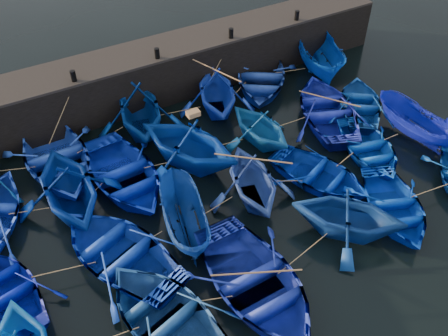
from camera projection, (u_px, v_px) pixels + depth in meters
ground at (265, 231)px, 19.13m from camera, size 120.00×120.00×0.00m
quay_wall at (153, 74)px, 25.00m from camera, size 26.00×2.50×2.50m
quay_top at (150, 51)px, 24.11m from camera, size 26.00×2.50×0.12m
bollard_1 at (73, 76)px, 21.88m from camera, size 0.24×0.24×0.50m
bollard_2 at (157, 53)px, 23.33m from camera, size 0.24×0.24×0.50m
bollard_3 at (231, 33)px, 24.77m from camera, size 0.24×0.24×0.50m
bollard_4 at (297, 15)px, 26.21m from camera, size 0.24×0.24×0.50m
boat_1 at (56, 159)px, 21.27m from camera, size 4.08×5.68×1.17m
boat_2 at (139, 109)px, 22.83m from camera, size 5.17×5.63×2.49m
boat_3 at (217, 91)px, 24.05m from camera, size 5.06×5.40×2.29m
boat_4 at (261, 78)px, 26.04m from camera, size 6.20×6.58×1.11m
boat_5 at (320, 56)px, 26.71m from camera, size 3.82×5.65×2.05m
boat_7 at (68, 186)px, 19.09m from camera, size 4.25×4.90×2.55m
boat_8 at (124, 175)px, 20.59m from camera, size 4.24×5.68×1.13m
boat_9 at (188, 142)px, 21.03m from camera, size 6.03×6.29×2.56m
boat_10 at (260, 126)px, 22.35m from camera, size 3.66×4.10×1.94m
boat_11 at (328, 109)px, 23.97m from camera, size 5.66×6.53×1.13m
boat_12 at (360, 103)px, 24.52m from camera, size 5.10×5.35×0.90m
boat_13 at (5, 290)px, 16.65m from camera, size 3.85×4.81×0.89m
boat_14 at (120, 252)px, 17.68m from camera, size 5.62×6.50×1.13m
boat_15 at (184, 218)px, 18.55m from camera, size 2.45×4.37×1.59m
boat_16 at (252, 179)px, 19.66m from camera, size 4.37×4.79×2.14m
boat_17 at (320, 175)px, 20.74m from camera, size 4.64×5.33×0.92m
boat_18 at (368, 148)px, 22.04m from camera, size 4.12×4.99×0.90m
boat_19 at (414, 124)px, 22.74m from camera, size 2.18×4.30×1.59m
boat_21 at (166, 315)px, 15.88m from camera, size 4.94×5.93×1.06m
boat_22 at (256, 284)px, 16.65m from camera, size 4.31×5.92×1.20m
boat_23 at (349, 214)px, 18.25m from camera, size 5.55×5.55×2.22m
boat_24 at (394, 207)px, 19.42m from camera, size 4.55×5.27×0.92m
wooden_crate at (193, 113)px, 20.19m from camera, size 0.52×0.35×0.22m
mooring_ropes at (193, 143)px, 21.62m from camera, size 18.01×11.92×2.10m
loose_oars at (265, 139)px, 20.49m from camera, size 10.55×12.00×1.21m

